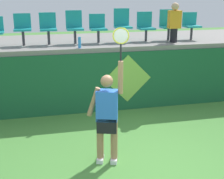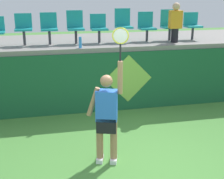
{
  "view_description": "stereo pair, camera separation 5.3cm",
  "coord_description": "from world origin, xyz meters",
  "px_view_note": "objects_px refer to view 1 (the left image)",
  "views": [
    {
      "loc": [
        -1.61,
        -4.89,
        3.09
      ],
      "look_at": [
        -0.26,
        1.03,
        1.18
      ],
      "focal_mm": 50.85,
      "sensor_mm": 36.0,
      "label": 1
    },
    {
      "loc": [
        -1.56,
        -4.91,
        3.09
      ],
      "look_at": [
        -0.26,
        1.03,
        1.18
      ],
      "focal_mm": 50.85,
      "sensor_mm": 36.0,
      "label": 2
    }
  ],
  "objects_px": {
    "water_bottle": "(80,43)",
    "spectator_0": "(174,22)",
    "stadium_chair_8": "(191,24)",
    "stadium_chair_4": "(98,27)",
    "stadium_chair_5": "(122,24)",
    "tennis_player": "(107,115)",
    "stadium_chair_1": "(23,27)",
    "stadium_chair_6": "(145,25)",
    "stadium_chair_7": "(168,24)",
    "stadium_chair_3": "(74,25)",
    "stadium_chair_2": "(48,27)"
  },
  "relations": [
    {
      "from": "stadium_chair_6",
      "to": "stadium_chair_3",
      "type": "bearing_deg",
      "value": 179.95
    },
    {
      "from": "stadium_chair_8",
      "to": "spectator_0",
      "type": "xyz_separation_m",
      "value": [
        -0.72,
        -0.44,
        0.12
      ]
    },
    {
      "from": "stadium_chair_1",
      "to": "stadium_chair_8",
      "type": "height_order",
      "value": "stadium_chair_1"
    },
    {
      "from": "stadium_chair_2",
      "to": "stadium_chair_6",
      "type": "distance_m",
      "value": 2.72
    },
    {
      "from": "tennis_player",
      "to": "water_bottle",
      "type": "xyz_separation_m",
      "value": [
        -0.13,
        2.71,
        0.89
      ]
    },
    {
      "from": "stadium_chair_1",
      "to": "stadium_chair_4",
      "type": "bearing_deg",
      "value": 0.0
    },
    {
      "from": "tennis_player",
      "to": "spectator_0",
      "type": "height_order",
      "value": "spectator_0"
    },
    {
      "from": "stadium_chair_4",
      "to": "stadium_chair_6",
      "type": "distance_m",
      "value": 1.38
    },
    {
      "from": "water_bottle",
      "to": "stadium_chair_7",
      "type": "xyz_separation_m",
      "value": [
        2.67,
        0.8,
        0.33
      ]
    },
    {
      "from": "stadium_chair_6",
      "to": "stadium_chair_8",
      "type": "distance_m",
      "value": 1.4
    },
    {
      "from": "stadium_chair_8",
      "to": "stadium_chair_7",
      "type": "bearing_deg",
      "value": 179.16
    },
    {
      "from": "stadium_chair_6",
      "to": "spectator_0",
      "type": "xyz_separation_m",
      "value": [
        0.68,
        -0.45,
        0.13
      ]
    },
    {
      "from": "tennis_player",
      "to": "stadium_chair_1",
      "type": "bearing_deg",
      "value": 113.37
    },
    {
      "from": "stadium_chair_4",
      "to": "stadium_chair_6",
      "type": "xyz_separation_m",
      "value": [
        1.38,
        0.01,
        0.0
      ]
    },
    {
      "from": "tennis_player",
      "to": "stadium_chair_6",
      "type": "bearing_deg",
      "value": 62.0
    },
    {
      "from": "stadium_chair_1",
      "to": "stadium_chair_7",
      "type": "distance_m",
      "value": 4.06
    },
    {
      "from": "stadium_chair_4",
      "to": "stadium_chair_8",
      "type": "relative_size",
      "value": 1.0
    },
    {
      "from": "water_bottle",
      "to": "stadium_chair_1",
      "type": "relative_size",
      "value": 0.34
    },
    {
      "from": "stadium_chair_8",
      "to": "stadium_chair_4",
      "type": "bearing_deg",
      "value": 179.99
    },
    {
      "from": "water_bottle",
      "to": "stadium_chair_1",
      "type": "bearing_deg",
      "value": 150.36
    },
    {
      "from": "water_bottle",
      "to": "stadium_chair_8",
      "type": "distance_m",
      "value": 3.5
    },
    {
      "from": "tennis_player",
      "to": "stadium_chair_1",
      "type": "relative_size",
      "value": 3.08
    },
    {
      "from": "water_bottle",
      "to": "stadium_chair_6",
      "type": "distance_m",
      "value": 2.16
    },
    {
      "from": "stadium_chair_6",
      "to": "stadium_chair_8",
      "type": "bearing_deg",
      "value": -0.31
    },
    {
      "from": "stadium_chair_5",
      "to": "stadium_chair_7",
      "type": "xyz_separation_m",
      "value": [
        1.36,
        -0.0,
        -0.03
      ]
    },
    {
      "from": "water_bottle",
      "to": "stadium_chair_6",
      "type": "relative_size",
      "value": 0.34
    },
    {
      "from": "water_bottle",
      "to": "stadium_chair_3",
      "type": "relative_size",
      "value": 0.32
    },
    {
      "from": "tennis_player",
      "to": "water_bottle",
      "type": "distance_m",
      "value": 2.85
    },
    {
      "from": "stadium_chair_3",
      "to": "stadium_chair_6",
      "type": "relative_size",
      "value": 1.08
    },
    {
      "from": "tennis_player",
      "to": "stadium_chair_5",
      "type": "relative_size",
      "value": 2.76
    },
    {
      "from": "stadium_chair_8",
      "to": "stadium_chair_5",
      "type": "bearing_deg",
      "value": 179.69
    },
    {
      "from": "stadium_chair_5",
      "to": "spectator_0",
      "type": "bearing_deg",
      "value": -18.28
    },
    {
      "from": "stadium_chair_6",
      "to": "stadium_chair_7",
      "type": "distance_m",
      "value": 0.68
    },
    {
      "from": "stadium_chair_5",
      "to": "tennis_player",
      "type": "bearing_deg",
      "value": -108.67
    },
    {
      "from": "stadium_chair_4",
      "to": "stadium_chair_5",
      "type": "height_order",
      "value": "stadium_chair_5"
    },
    {
      "from": "water_bottle",
      "to": "stadium_chair_6",
      "type": "bearing_deg",
      "value": 21.74
    },
    {
      "from": "stadium_chair_7",
      "to": "stadium_chair_4",
      "type": "bearing_deg",
      "value": -179.72
    },
    {
      "from": "tennis_player",
      "to": "stadium_chair_2",
      "type": "xyz_separation_m",
      "value": [
        -0.86,
        3.5,
        1.21
      ]
    },
    {
      "from": "stadium_chair_3",
      "to": "stadium_chair_4",
      "type": "bearing_deg",
      "value": -0.79
    },
    {
      "from": "water_bottle",
      "to": "stadium_chair_3",
      "type": "xyz_separation_m",
      "value": [
        -0.03,
        0.8,
        0.34
      ]
    },
    {
      "from": "water_bottle",
      "to": "spectator_0",
      "type": "distance_m",
      "value": 2.73
    },
    {
      "from": "stadium_chair_1",
      "to": "water_bottle",
      "type": "bearing_deg",
      "value": -29.64
    },
    {
      "from": "water_bottle",
      "to": "stadium_chair_3",
      "type": "distance_m",
      "value": 0.87
    },
    {
      "from": "tennis_player",
      "to": "spectator_0",
      "type": "xyz_separation_m",
      "value": [
        2.55,
        3.06,
        1.31
      ]
    },
    {
      "from": "stadium_chair_3",
      "to": "stadium_chair_7",
      "type": "relative_size",
      "value": 1.01
    },
    {
      "from": "tennis_player",
      "to": "stadium_chair_7",
      "type": "relative_size",
      "value": 2.9
    },
    {
      "from": "stadium_chair_2",
      "to": "stadium_chair_5",
      "type": "xyz_separation_m",
      "value": [
        2.04,
        0.01,
        0.03
      ]
    },
    {
      "from": "stadium_chair_7",
      "to": "spectator_0",
      "type": "bearing_deg",
      "value": -90.0
    },
    {
      "from": "stadium_chair_1",
      "to": "stadium_chair_6",
      "type": "height_order",
      "value": "stadium_chair_1"
    },
    {
      "from": "stadium_chair_8",
      "to": "spectator_0",
      "type": "relative_size",
      "value": 0.72
    }
  ]
}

